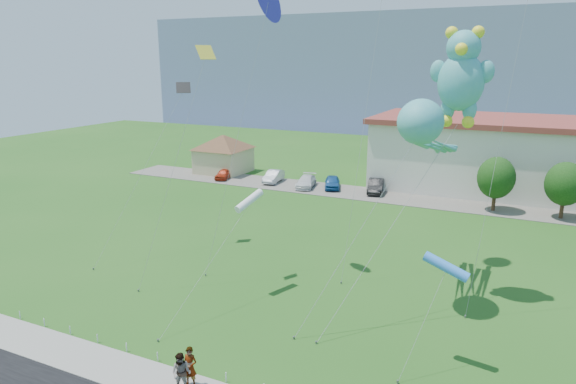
{
  "coord_description": "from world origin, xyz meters",
  "views": [
    {
      "loc": [
        12.6,
        -18.97,
        14.53
      ],
      "look_at": [
        -0.23,
        8.0,
        6.86
      ],
      "focal_mm": 32.0,
      "sensor_mm": 36.0,
      "label": 1
    }
  ],
  "objects_px": {
    "parked_car_red": "(224,174)",
    "parked_car_silver": "(273,176)",
    "pedestrian_left": "(190,367)",
    "parked_car_blue": "(332,182)",
    "pedestrian_right": "(181,373)",
    "parked_car_white": "(306,182)",
    "pavilion": "(223,150)",
    "parked_car_black": "(376,186)",
    "teddy_bear_kite": "(461,75)",
    "octopus_kite": "(424,132)"
  },
  "relations": [
    {
      "from": "parked_car_red",
      "to": "parked_car_silver",
      "type": "distance_m",
      "value": 6.55
    },
    {
      "from": "pedestrian_left",
      "to": "parked_car_blue",
      "type": "relative_size",
      "value": 0.45
    },
    {
      "from": "pedestrian_right",
      "to": "parked_car_white",
      "type": "height_order",
      "value": "pedestrian_right"
    },
    {
      "from": "pavilion",
      "to": "parked_car_black",
      "type": "distance_m",
      "value": 21.65
    },
    {
      "from": "parked_car_red",
      "to": "teddy_bear_kite",
      "type": "bearing_deg",
      "value": -46.62
    },
    {
      "from": "pedestrian_left",
      "to": "parked_car_white",
      "type": "bearing_deg",
      "value": 98.73
    },
    {
      "from": "parked_car_white",
      "to": "parked_car_black",
      "type": "relative_size",
      "value": 1.0
    },
    {
      "from": "pedestrian_left",
      "to": "parked_car_silver",
      "type": "distance_m",
      "value": 40.77
    },
    {
      "from": "pedestrian_right",
      "to": "parked_car_red",
      "type": "xyz_separation_m",
      "value": [
        -21.46,
        37.41,
        -0.37
      ]
    },
    {
      "from": "pavilion",
      "to": "teddy_bear_kite",
      "type": "distance_m",
      "value": 42.52
    },
    {
      "from": "pedestrian_left",
      "to": "octopus_kite",
      "type": "height_order",
      "value": "octopus_kite"
    },
    {
      "from": "pavilion",
      "to": "teddy_bear_kite",
      "type": "bearing_deg",
      "value": -37.62
    },
    {
      "from": "parked_car_white",
      "to": "parked_car_red",
      "type": "bearing_deg",
      "value": 170.12
    },
    {
      "from": "pedestrian_left",
      "to": "parked_car_blue",
      "type": "xyz_separation_m",
      "value": [
        -7.43,
        38.02,
        -0.27
      ]
    },
    {
      "from": "pedestrian_right",
      "to": "parked_car_blue",
      "type": "distance_m",
      "value": 39.29
    },
    {
      "from": "parked_car_blue",
      "to": "parked_car_red",
      "type": "bearing_deg",
      "value": 164.83
    },
    {
      "from": "parked_car_silver",
      "to": "octopus_kite",
      "type": "bearing_deg",
      "value": -54.79
    },
    {
      "from": "octopus_kite",
      "to": "parked_car_black",
      "type": "bearing_deg",
      "value": 111.09
    },
    {
      "from": "parked_car_red",
      "to": "octopus_kite",
      "type": "xyz_separation_m",
      "value": [
        28.74,
        -23.24,
        9.83
      ]
    },
    {
      "from": "parked_car_white",
      "to": "parked_car_blue",
      "type": "bearing_deg",
      "value": 3.9
    },
    {
      "from": "pedestrian_right",
      "to": "octopus_kite",
      "type": "relative_size",
      "value": 0.15
    },
    {
      "from": "pedestrian_left",
      "to": "parked_car_silver",
      "type": "bearing_deg",
      "value": 104.77
    },
    {
      "from": "pedestrian_right",
      "to": "parked_car_white",
      "type": "bearing_deg",
      "value": 91.61
    },
    {
      "from": "pavilion",
      "to": "parked_car_red",
      "type": "relative_size",
      "value": 2.52
    },
    {
      "from": "pedestrian_right",
      "to": "parked_car_black",
      "type": "bearing_deg",
      "value": 79.59
    },
    {
      "from": "pavilion",
      "to": "teddy_bear_kite",
      "type": "xyz_separation_m",
      "value": [
        32.59,
        -25.12,
        10.71
      ]
    },
    {
      "from": "parked_car_white",
      "to": "parked_car_blue",
      "type": "xyz_separation_m",
      "value": [
        2.97,
        0.83,
        0.05
      ]
    },
    {
      "from": "pavilion",
      "to": "parked_car_white",
      "type": "bearing_deg",
      "value": -13.15
    },
    {
      "from": "pedestrian_left",
      "to": "pedestrian_right",
      "type": "relative_size",
      "value": 1.0
    },
    {
      "from": "parked_car_red",
      "to": "parked_car_blue",
      "type": "relative_size",
      "value": 0.86
    },
    {
      "from": "pedestrian_right",
      "to": "teddy_bear_kite",
      "type": "distance_m",
      "value": 22.1
    },
    {
      "from": "parked_car_silver",
      "to": "parked_car_blue",
      "type": "bearing_deg",
      "value": -6.32
    },
    {
      "from": "pedestrian_right",
      "to": "octopus_kite",
      "type": "xyz_separation_m",
      "value": [
        7.28,
        14.17,
        9.46
      ]
    },
    {
      "from": "pedestrian_left",
      "to": "octopus_kite",
      "type": "bearing_deg",
      "value": 55.12
    },
    {
      "from": "parked_car_white",
      "to": "pedestrian_left",
      "type": "bearing_deg",
      "value": -86.06
    },
    {
      "from": "parked_car_black",
      "to": "pavilion",
      "type": "bearing_deg",
      "value": 163.77
    },
    {
      "from": "pedestrian_left",
      "to": "parked_car_red",
      "type": "relative_size",
      "value": 0.52
    },
    {
      "from": "parked_car_red",
      "to": "parked_car_silver",
      "type": "xyz_separation_m",
      "value": [
        6.46,
        1.05,
        0.09
      ]
    },
    {
      "from": "parked_car_red",
      "to": "octopus_kite",
      "type": "distance_m",
      "value": 38.25
    },
    {
      "from": "pedestrian_left",
      "to": "parked_car_blue",
      "type": "height_order",
      "value": "pedestrian_left"
    },
    {
      "from": "parked_car_silver",
      "to": "teddy_bear_kite",
      "type": "distance_m",
      "value": 35.42
    },
    {
      "from": "parked_car_silver",
      "to": "parked_car_black",
      "type": "xyz_separation_m",
      "value": [
        12.75,
        0.42,
        0.04
      ]
    },
    {
      "from": "parked_car_red",
      "to": "pavilion",
      "type": "bearing_deg",
      "value": 111.54
    },
    {
      "from": "parked_car_red",
      "to": "parked_car_white",
      "type": "relative_size",
      "value": 0.79
    },
    {
      "from": "octopus_kite",
      "to": "teddy_bear_kite",
      "type": "distance_m",
      "value": 3.94
    },
    {
      "from": "parked_car_red",
      "to": "teddy_bear_kite",
      "type": "relative_size",
      "value": 0.22
    },
    {
      "from": "pedestrian_left",
      "to": "teddy_bear_kite",
      "type": "height_order",
      "value": "teddy_bear_kite"
    },
    {
      "from": "parked_car_red",
      "to": "parked_car_blue",
      "type": "distance_m",
      "value": 14.14
    },
    {
      "from": "octopus_kite",
      "to": "pavilion",
      "type": "bearing_deg",
      "value": 139.22
    },
    {
      "from": "parked_car_black",
      "to": "teddy_bear_kite",
      "type": "bearing_deg",
      "value": -75.13
    }
  ]
}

